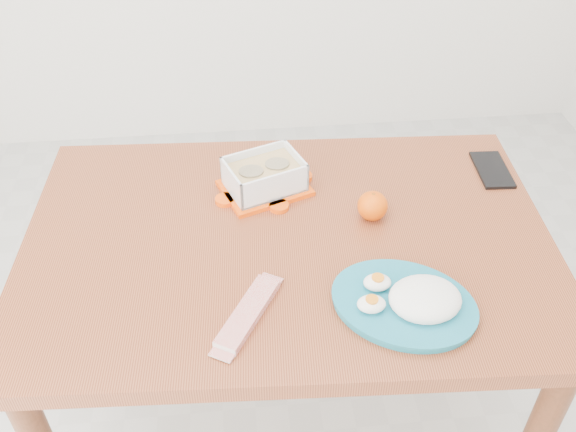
{
  "coord_description": "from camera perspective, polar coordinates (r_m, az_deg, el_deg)",
  "views": [
    {
      "loc": [
        0.08,
        -0.92,
        1.68
      ],
      "look_at": [
        0.19,
        0.12,
        0.81
      ],
      "focal_mm": 40.0,
      "sensor_mm": 36.0,
      "label": 1
    }
  ],
  "objects": [
    {
      "name": "smartphone",
      "position": [
        1.67,
        17.69,
        3.94
      ],
      "size": [
        0.08,
        0.15,
        0.01
      ],
      "primitive_type": "cube",
      "rotation": [
        0.0,
        0.0,
        -0.05
      ],
      "color": "black",
      "rests_on": "dining_table"
    },
    {
      "name": "rice_plate",
      "position": [
        1.26,
        10.86,
        -7.32
      ],
      "size": [
        0.38,
        0.38,
        0.08
      ],
      "rotation": [
        0.0,
        0.0,
        -0.49
      ],
      "color": "#187189",
      "rests_on": "dining_table"
    },
    {
      "name": "dining_table",
      "position": [
        1.47,
        -0.0,
        -4.89
      ],
      "size": [
        1.19,
        0.83,
        0.75
      ],
      "rotation": [
        0.0,
        0.0,
        -0.05
      ],
      "color": "brown",
      "rests_on": "ground"
    },
    {
      "name": "orange_fruit",
      "position": [
        1.44,
        7.52,
        0.91
      ],
      "size": [
        0.07,
        0.07,
        0.07
      ],
      "primitive_type": "sphere",
      "color": "#FF6605",
      "rests_on": "dining_table"
    },
    {
      "name": "food_container",
      "position": [
        1.51,
        -2.11,
        3.56
      ],
      "size": [
        0.23,
        0.21,
        0.08
      ],
      "rotation": [
        0.0,
        0.0,
        0.36
      ],
      "color": "#FA4D07",
      "rests_on": "dining_table"
    },
    {
      "name": "candy_bar",
      "position": [
        1.24,
        -3.58,
        -8.63
      ],
      "size": [
        0.14,
        0.19,
        0.02
      ],
      "primitive_type": "cube",
      "rotation": [
        0.0,
        0.0,
        1.04
      ],
      "color": "#B81009",
      "rests_on": "dining_table"
    }
  ]
}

